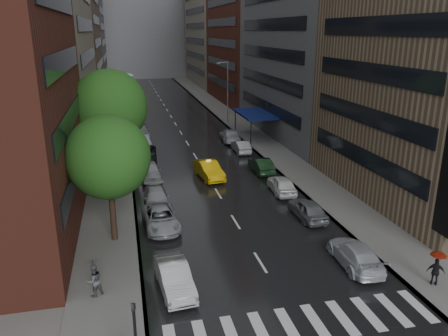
{
  "coord_description": "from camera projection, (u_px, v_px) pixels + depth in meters",
  "views": [
    {
      "loc": [
        -7.45,
        -18.35,
        13.44
      ],
      "look_at": [
        0.0,
        13.76,
        3.0
      ],
      "focal_mm": 35.0,
      "sensor_mm": 36.0,
      "label": 1
    }
  ],
  "objects": [
    {
      "name": "awning",
      "position": [
        255.0,
        114.0,
        56.2
      ],
      "size": [
        4.0,
        8.0,
        3.12
      ],
      "color": "navy",
      "rests_on": "sidewalk_right"
    },
    {
      "name": "street_lamp_left",
      "position": [
        121.0,
        112.0,
        47.43
      ],
      "size": [
        1.74,
        0.22,
        9.0
      ],
      "color": "gray",
      "rests_on": "sidewalk_left"
    },
    {
      "name": "parked_cars_right",
      "position": [
        268.0,
        172.0,
        41.02
      ],
      "size": [
        2.59,
        36.55,
        1.55
      ],
      "color": "silver",
      "rests_on": "ground"
    },
    {
      "name": "building_far",
      "position": [
        144.0,
        21.0,
        127.46
      ],
      "size": [
        40.0,
        14.0,
        32.0
      ],
      "primitive_type": "cube",
      "color": "slate",
      "rests_on": "ground"
    },
    {
      "name": "crosswalk",
      "position": [
        302.0,
        324.0,
        20.89
      ],
      "size": [
        13.15,
        2.8,
        0.01
      ],
      "color": "silver",
      "rests_on": "ground"
    },
    {
      "name": "ped_black_umbrella",
      "position": [
        93.0,
        275.0,
        22.52
      ],
      "size": [
        1.09,
        1.02,
        2.09
      ],
      "color": "#505055",
      "rests_on": "sidewalk_left"
    },
    {
      "name": "road",
      "position": [
        172.0,
        119.0,
        69.14
      ],
      "size": [
        14.0,
        140.0,
        0.01
      ],
      "primitive_type": "cube",
      "color": "black",
      "rests_on": "ground"
    },
    {
      "name": "buildings_left",
      "position": [
        68.0,
        13.0,
        69.25
      ],
      "size": [
        8.0,
        108.0,
        38.0
      ],
      "color": "maroon",
      "rests_on": "ground"
    },
    {
      "name": "buildings_right",
      "position": [
        253.0,
        20.0,
        74.06
      ],
      "size": [
        8.05,
        109.1,
        36.0
      ],
      "color": "#937A5B",
      "rests_on": "ground"
    },
    {
      "name": "traffic_light",
      "position": [
        135.0,
        334.0,
        16.86
      ],
      "size": [
        0.18,
        0.15,
        3.45
      ],
      "color": "black",
      "rests_on": "sidewalk_left"
    },
    {
      "name": "street_lamp_right",
      "position": [
        227.0,
        90.0,
        64.68
      ],
      "size": [
        1.74,
        0.22,
        9.0
      ],
      "color": "gray",
      "rests_on": "sidewalk_right"
    },
    {
      "name": "ground",
      "position": [
        284.0,
        300.0,
        22.71
      ],
      "size": [
        220.0,
        220.0,
        0.0
      ],
      "primitive_type": "plane",
      "color": "gray",
      "rests_on": "ground"
    },
    {
      "name": "tree_mid",
      "position": [
        110.0,
        107.0,
        37.7
      ],
      "size": [
        6.49,
        6.49,
        10.34
      ],
      "color": "#382619",
      "rests_on": "ground"
    },
    {
      "name": "parked_cars_left",
      "position": [
        150.0,
        170.0,
        41.47
      ],
      "size": [
        2.61,
        41.82,
        1.56
      ],
      "color": "silver",
      "rests_on": "ground"
    },
    {
      "name": "tree_far",
      "position": [
        112.0,
        106.0,
        46.97
      ],
      "size": [
        5.14,
        5.14,
        8.19
      ],
      "color": "#382619",
      "rests_on": "ground"
    },
    {
      "name": "sidewalk_left",
      "position": [
        114.0,
        121.0,
        67.18
      ],
      "size": [
        4.0,
        140.0,
        0.15
      ],
      "primitive_type": "cube",
      "color": "gray",
      "rests_on": "ground"
    },
    {
      "name": "taxi",
      "position": [
        209.0,
        170.0,
        41.28
      ],
      "size": [
        2.39,
        5.14,
        1.63
      ],
      "primitive_type": "imported",
      "rotation": [
        0.0,
        0.0,
        0.14
      ],
      "color": "#E6B30C",
      "rests_on": "ground"
    },
    {
      "name": "sidewalk_right",
      "position": [
        228.0,
        116.0,
        71.06
      ],
      "size": [
        4.0,
        140.0,
        0.15
      ],
      "primitive_type": "cube",
      "color": "gray",
      "rests_on": "ground"
    },
    {
      "name": "ped_red_umbrella",
      "position": [
        437.0,
        265.0,
        23.51
      ],
      "size": [
        0.97,
        0.82,
        2.01
      ],
      "color": "black",
      "rests_on": "sidewalk_right"
    },
    {
      "name": "tree_near",
      "position": [
        108.0,
        157.0,
        27.35
      ],
      "size": [
        5.34,
        5.34,
        8.52
      ],
      "color": "#382619",
      "rests_on": "ground"
    }
  ]
}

